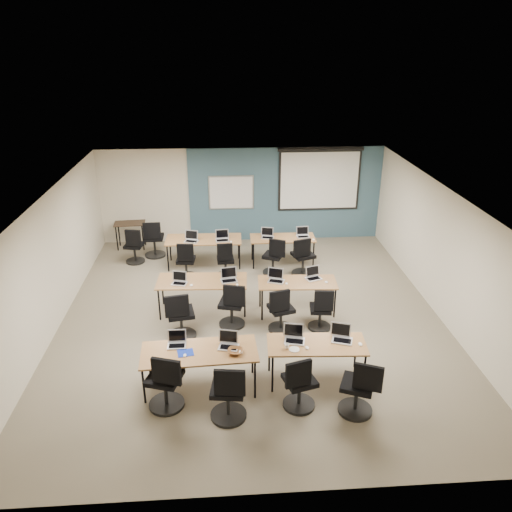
{
  "coord_description": "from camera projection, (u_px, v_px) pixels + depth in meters",
  "views": [
    {
      "loc": [
        -0.55,
        -9.2,
        5.5
      ],
      "look_at": [
        0.12,
        0.4,
        1.25
      ],
      "focal_mm": 35.0,
      "sensor_mm": 36.0,
      "label": 1
    }
  ],
  "objects": [
    {
      "name": "mouse_10",
      "position": [
        273.0,
        241.0,
        12.64
      ],
      "size": [
        0.08,
        0.11,
        0.04
      ],
      "primitive_type": "ellipsoid",
      "rotation": [
        0.0,
        0.0,
        -0.13
      ],
      "color": "white",
      "rests_on": "training_table_back_right"
    },
    {
      "name": "task_chair_11",
      "position": [
        303.0,
        260.0,
        12.36
      ],
      "size": [
        0.57,
        0.55,
        1.03
      ],
      "rotation": [
        0.0,
        0.0,
        0.32
      ],
      "color": "black",
      "rests_on": "floor"
    },
    {
      "name": "training_table_back_left",
      "position": [
        204.0,
        240.0,
        12.83
      ],
      "size": [
        1.93,
        0.81,
        0.73
      ],
      "rotation": [
        0.0,
        0.0,
        -0.03
      ],
      "color": "brown",
      "rests_on": "floor"
    },
    {
      "name": "task_chair_7",
      "position": [
        321.0,
        312.0,
        10.07
      ],
      "size": [
        0.47,
        0.47,
        0.96
      ],
      "rotation": [
        0.0,
        0.0,
        -0.11
      ],
      "color": "black",
      "rests_on": "floor"
    },
    {
      "name": "mouse_1",
      "position": [
        241.0,
        352.0,
        8.21
      ],
      "size": [
        0.08,
        0.11,
        0.04
      ],
      "primitive_type": "ellipsoid",
      "rotation": [
        0.0,
        0.0,
        0.17
      ],
      "color": "white",
      "rests_on": "training_table_front_left"
    },
    {
      "name": "coffee_cup",
      "position": [
        287.0,
        346.0,
        8.29
      ],
      "size": [
        0.09,
        0.09,
        0.07
      ],
      "primitive_type": "imported",
      "rotation": [
        0.0,
        0.0,
        0.27
      ],
      "color": "white",
      "rests_on": "snack_plate"
    },
    {
      "name": "training_table_front_left",
      "position": [
        199.0,
        353.0,
        8.26
      ],
      "size": [
        1.92,
        0.8,
        0.73
      ],
      "rotation": [
        0.0,
        0.0,
        0.05
      ],
      "color": "#995528",
      "rests_on": "floor"
    },
    {
      "name": "training_table_mid_right",
      "position": [
        297.0,
        284.0,
        10.6
      ],
      "size": [
        1.66,
        0.69,
        0.73
      ],
      "rotation": [
        0.0,
        0.0,
        -0.05
      ],
      "color": "brown",
      "rests_on": "floor"
    },
    {
      "name": "laptop_8",
      "position": [
        191.0,
        239.0,
        12.65
      ],
      "size": [
        0.34,
        0.29,
        0.26
      ],
      "rotation": [
        0.0,
        0.0,
        -0.29
      ],
      "color": "#B5B5B5",
      "rests_on": "training_table_back_left"
    },
    {
      "name": "laptop_3",
      "position": [
        342.0,
        336.0,
        8.54
      ],
      "size": [
        0.35,
        0.29,
        0.26
      ],
      "rotation": [
        0.0,
        0.0,
        -0.33
      ],
      "color": "silver",
      "rests_on": "training_table_front_right"
    },
    {
      "name": "laptop_5",
      "position": [
        229.0,
        277.0,
        10.62
      ],
      "size": [
        0.34,
        0.29,
        0.26
      ],
      "rotation": [
        0.0,
        0.0,
        0.18
      ],
      "color": "silver",
      "rests_on": "training_table_mid_left"
    },
    {
      "name": "spare_chair_a",
      "position": [
        154.0,
        242.0,
        13.42
      ],
      "size": [
        0.56,
        0.56,
        1.04
      ],
      "rotation": [
        0.0,
        0.0,
        0.01
      ],
      "color": "black",
      "rests_on": "floor"
    },
    {
      "name": "laptop_0",
      "position": [
        177.0,
        342.0,
        8.4
      ],
      "size": [
        0.31,
        0.26,
        0.24
      ],
      "rotation": [
        0.0,
        0.0,
        -0.0
      ],
      "color": "silver",
      "rests_on": "training_table_front_left"
    },
    {
      "name": "snack_plate",
      "position": [
        294.0,
        349.0,
        8.28
      ],
      "size": [
        0.22,
        0.22,
        0.01
      ],
      "primitive_type": "cylinder",
      "rotation": [
        0.0,
        0.0,
        -0.28
      ],
      "color": "white",
      "rests_on": "training_table_front_right"
    },
    {
      "name": "laptop_7",
      "position": [
        313.0,
        275.0,
        10.71
      ],
      "size": [
        0.32,
        0.27,
        0.24
      ],
      "rotation": [
        0.0,
        0.0,
        0.34
      ],
      "color": "#A5A5AE",
      "rests_on": "training_table_mid_right"
    },
    {
      "name": "task_chair_6",
      "position": [
        281.0,
        313.0,
        10.0
      ],
      "size": [
        0.52,
        0.52,
        1.0
      ],
      "rotation": [
        0.0,
        0.0,
        0.28
      ],
      "color": "black",
      "rests_on": "floor"
    },
    {
      "name": "laptop_10",
      "position": [
        267.0,
        235.0,
        12.89
      ],
      "size": [
        0.32,
        0.27,
        0.24
      ],
      "rotation": [
        0.0,
        0.0,
        -0.23
      ],
      "color": "silver",
      "rests_on": "training_table_back_right"
    },
    {
      "name": "wall_right",
      "position": [
        443.0,
        254.0,
        10.37
      ],
      "size": [
        0.04,
        9.0,
        2.7
      ],
      "primitive_type": "cube",
      "color": "beige",
      "rests_on": "ground"
    },
    {
      "name": "task_chair_9",
      "position": [
        225.0,
        263.0,
        12.29
      ],
      "size": [
        0.46,
        0.46,
        0.95
      ],
      "rotation": [
        0.0,
        0.0,
        0.05
      ],
      "color": "black",
      "rests_on": "floor"
    },
    {
      "name": "task_chair_2",
      "position": [
        299.0,
        387.0,
        7.89
      ],
      "size": [
        0.54,
        0.52,
        1.0
      ],
      "rotation": [
        0.0,
        0.0,
        0.29
      ],
      "color": "black",
      "rests_on": "floor"
    },
    {
      "name": "projector_screen",
      "position": [
        320.0,
        176.0,
        14.06
      ],
      "size": [
        2.4,
        0.1,
        1.82
      ],
      "color": "black",
      "rests_on": "wall_back"
    },
    {
      "name": "mouse_7",
      "position": [
        326.0,
        282.0,
        10.53
      ],
      "size": [
        0.08,
        0.11,
        0.04
      ],
      "primitive_type": "ellipsoid",
      "rotation": [
        0.0,
        0.0,
        0.11
      ],
      "color": "white",
      "rests_on": "training_table_mid_right"
    },
    {
      "name": "mouse_0",
      "position": [
        185.0,
        355.0,
        8.12
      ],
      "size": [
        0.08,
        0.1,
        0.03
      ],
      "primitive_type": "ellipsoid",
      "rotation": [
        0.0,
        0.0,
        -0.34
      ],
      "color": "white",
      "rests_on": "training_table_front_left"
    },
    {
      "name": "training_table_back_right",
      "position": [
        283.0,
        239.0,
        12.92
      ],
      "size": [
        1.67,
        0.7,
        0.73
      ],
      "rotation": [
        0.0,
        0.0,
        -0.02
      ],
      "color": "#A0682B",
      "rests_on": "floor"
    },
    {
      "name": "mouse_9",
      "position": [
        231.0,
        242.0,
        12.6
      ],
      "size": [
        0.07,
        0.1,
        0.03
      ],
      "primitive_type": "ellipsoid",
      "rotation": [
        0.0,
        0.0,
        -0.16
      ],
      "color": "white",
      "rests_on": "training_table_back_left"
    },
    {
      "name": "snack_bowl",
      "position": [
        235.0,
        351.0,
        8.18
      ],
      "size": [
        0.34,
        0.34,
        0.07
      ],
      "primitive_type": "imported",
      "rotation": [
        0.0,
        0.0,
        -0.2
      ],
      "color": "brown",
      "rests_on": "training_table_front_left"
    },
    {
      "name": "mouse_4",
      "position": [
        191.0,
        285.0,
        10.4
      ],
      "size": [
        0.09,
        0.11,
        0.04
      ],
      "primitive_type": "ellipsoid",
      "rotation": [
        0.0,
        0.0,
        -0.34
      ],
      "color": "white",
      "rests_on": "training_table_mid_left"
    },
    {
      "name": "utility_table",
      "position": [
        130.0,
        226.0,
        13.9
      ],
      "size": [
        0.84,
        0.46,
        0.75
      ],
      "rotation": [
        0.0,
        0.0,
        0.06
      ],
      "color": "#362B1B",
      "rests_on": "floor"
    },
    {
      "name": "task_chair_4",
      "position": [
        180.0,
        319.0,
        9.75
      ],
      "size": [
        0.57,
        0.57,
        1.04
      ],
      "rotation": [
        0.0,
        0.0,
        0.17
      ],
      "color": "black",
      "rests_on": "floor"
    },
    {
      "name": "wall_back",
      "position": [
        242.0,
        195.0,
        14.22
      ],
      "size": [
        8.0,
        0.04,
        2.7
      ],
      "primitive_type": "cube",
      "color": "beige",
      "rests_on": "ground"
    },
    {
      "name": "task_chair_10",
      "position": [
        274.0,
        259.0,
        12.44
      ],
      "size": [
        0.54,
        0.5,
        0.98
      ],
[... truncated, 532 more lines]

